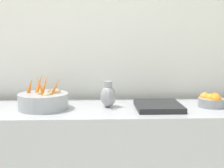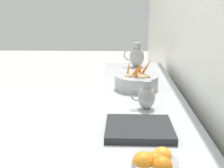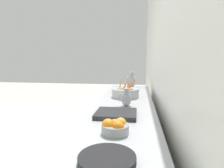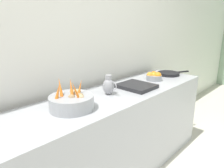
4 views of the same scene
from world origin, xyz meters
TOP-DOWN VIEW (x-y plane):
  - tile_wall_left at (-1.95, 0.58)m, footprint 0.10×8.21m
  - prep_counter at (-1.53, 0.08)m, footprint 0.61×2.70m
  - vegetable_colander at (-1.52, -0.26)m, footprint 0.33×0.33m
  - orange_bowl at (-1.53, 0.89)m, footprint 0.18×0.18m
  - metal_pitcher_short at (-1.56, 0.17)m, footprint 0.15×0.11m
  - counter_sink_basin at (-1.49, 0.51)m, footprint 0.34×0.30m
  - skillet_on_counter at (-1.53, 1.24)m, footprint 0.28×0.42m

SIDE VIEW (x-z plane):
  - prep_counter at x=-1.53m, z-range 0.00..0.87m
  - skillet_on_counter at x=-1.53m, z-range 0.87..0.91m
  - counter_sink_basin at x=-1.49m, z-range 0.87..0.91m
  - orange_bowl at x=-1.53m, z-range 0.87..0.97m
  - vegetable_colander at x=-1.52m, z-range 0.81..1.05m
  - metal_pitcher_short at x=-1.56m, z-range 0.86..1.04m
  - tile_wall_left at x=-1.95m, z-range 0.00..3.00m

